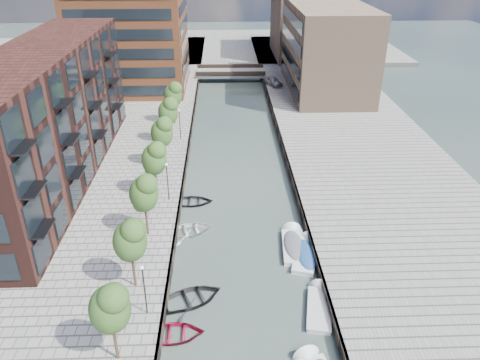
{
  "coord_description": "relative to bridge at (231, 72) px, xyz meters",
  "views": [
    {
      "loc": [
        -1.52,
        -17.37,
        24.88
      ],
      "look_at": [
        0.0,
        23.33,
        3.5
      ],
      "focal_mm": 35.0,
      "sensor_mm": 36.0,
      "label": 1
    }
  ],
  "objects": [
    {
      "name": "motorboat_4",
      "position": [
        4.56,
        -55.0,
        -1.17
      ],
      "size": [
        2.3,
        5.64,
        1.84
      ],
      "color": "white",
      "rests_on": "ground"
    },
    {
      "name": "motorboat_2",
      "position": [
        5.46,
        -62.7,
        -1.29
      ],
      "size": [
        2.63,
        5.23,
        1.66
      ],
      "color": "silver",
      "rests_on": "ground"
    },
    {
      "name": "tree_5",
      "position": [
        -8.5,
        -33.0,
        3.92
      ],
      "size": [
        2.5,
        2.5,
        5.95
      ],
      "color": "#382619",
      "rests_on": "quay_left"
    },
    {
      "name": "quay_wall_right",
      "position": [
        6.1,
        -32.0,
        -0.89
      ],
      "size": [
        0.25,
        140.0,
        1.0
      ],
      "primitive_type": "cube",
      "color": "#332823",
      "rests_on": "ground"
    },
    {
      "name": "sloop_1",
      "position": [
        -4.24,
        -61.88,
        -1.39
      ],
      "size": [
        6.08,
        5.33,
        1.05
      ],
      "primitive_type": "imported",
      "rotation": [
        0.0,
        0.0,
        1.98
      ],
      "color": "black",
      "rests_on": "ground"
    },
    {
      "name": "water",
      "position": [
        0.0,
        -32.0,
        -1.39
      ],
      "size": [
        300.0,
        300.0,
        0.0
      ],
      "primitive_type": "plane",
      "color": "#38473F",
      "rests_on": "ground"
    },
    {
      "name": "quay_right",
      "position": [
        16.0,
        -32.0,
        -0.89
      ],
      "size": [
        20.0,
        140.0,
        1.0
      ],
      "primitive_type": "cube",
      "color": "gray",
      "rests_on": "ground"
    },
    {
      "name": "quay_wall_left",
      "position": [
        -6.1,
        -32.0,
        -0.89
      ],
      "size": [
        0.25,
        140.0,
        1.0
      ],
      "primitive_type": "cube",
      "color": "#332823",
      "rests_on": "ground"
    },
    {
      "name": "lamp_1",
      "position": [
        -7.2,
        -48.0,
        2.12
      ],
      "size": [
        0.24,
        0.24,
        4.12
      ],
      "color": "black",
      "rests_on": "quay_left"
    },
    {
      "name": "tan_block_near",
      "position": [
        16.0,
        -10.0,
        6.61
      ],
      "size": [
        12.0,
        25.0,
        14.0
      ],
      "primitive_type": "cube",
      "color": "#8C6D56",
      "rests_on": "quay_right"
    },
    {
      "name": "bridge",
      "position": [
        0.0,
        0.0,
        0.0
      ],
      "size": [
        13.0,
        6.0,
        1.3
      ],
      "color": "gray",
      "rests_on": "ground"
    },
    {
      "name": "tan_block_far",
      "position": [
        16.0,
        16.0,
        7.61
      ],
      "size": [
        12.0,
        20.0,
        16.0
      ],
      "primitive_type": "cube",
      "color": "#8C6D56",
      "rests_on": "quay_right"
    },
    {
      "name": "tree_6",
      "position": [
        -8.5,
        -26.0,
        3.92
      ],
      "size": [
        2.5,
        2.5,
        5.95
      ],
      "color": "#382619",
      "rests_on": "quay_left"
    },
    {
      "name": "tree_4",
      "position": [
        -8.5,
        -40.0,
        3.92
      ],
      "size": [
        2.5,
        2.5,
        5.95
      ],
      "color": "#382619",
      "rests_on": "quay_left"
    },
    {
      "name": "tree_3",
      "position": [
        -8.5,
        -47.0,
        3.92
      ],
      "size": [
        2.5,
        2.5,
        5.95
      ],
      "color": "#382619",
      "rests_on": "quay_left"
    },
    {
      "name": "tree_2",
      "position": [
        -8.5,
        -54.0,
        3.92
      ],
      "size": [
        2.5,
        2.5,
        5.95
      ],
      "color": "#382619",
      "rests_on": "quay_left"
    },
    {
      "name": "sloop_4",
      "position": [
        -4.95,
        -47.1,
        -1.39
      ],
      "size": [
        4.43,
        3.2,
        0.91
      ],
      "primitive_type": "imported",
      "rotation": [
        0.0,
        0.0,
        1.59
      ],
      "color": "#232326",
      "rests_on": "ground"
    },
    {
      "name": "sloop_2",
      "position": [
        -5.31,
        -65.39,
        -1.39
      ],
      "size": [
        4.68,
        3.46,
        0.94
      ],
      "primitive_type": "imported",
      "rotation": [
        0.0,
        0.0,
        1.62
      ],
      "color": "maroon",
      "rests_on": "ground"
    },
    {
      "name": "tree_1",
      "position": [
        -8.5,
        -61.0,
        3.92
      ],
      "size": [
        2.5,
        2.5,
        5.95
      ],
      "color": "#382619",
      "rests_on": "quay_left"
    },
    {
      "name": "motorboat_3",
      "position": [
        5.54,
        -56.4,
        -1.17
      ],
      "size": [
        3.24,
        5.61,
        1.77
      ],
      "color": "white",
      "rests_on": "ground"
    },
    {
      "name": "car",
      "position": [
        7.5,
        -7.54,
        0.35
      ],
      "size": [
        3.41,
        4.71,
        1.49
      ],
      "primitive_type": "imported",
      "rotation": [
        0.0,
        0.0,
        0.43
      ],
      "color": "#ABAEB0",
      "rests_on": "quay_right"
    },
    {
      "name": "sloop_3",
      "position": [
        -4.99,
        -52.57,
        -1.39
      ],
      "size": [
        5.56,
        4.71,
        0.98
      ],
      "primitive_type": "imported",
      "rotation": [
        0.0,
        0.0,
        1.9
      ],
      "color": "white",
      "rests_on": "ground"
    },
    {
      "name": "lamp_2",
      "position": [
        -7.2,
        -32.0,
        2.12
      ],
      "size": [
        0.24,
        0.24,
        4.12
      ],
      "color": "black",
      "rests_on": "quay_left"
    },
    {
      "name": "lamp_0",
      "position": [
        -7.2,
        -64.0,
        2.12
      ],
      "size": [
        0.24,
        0.24,
        4.12
      ],
      "color": "black",
      "rests_on": "quay_left"
    },
    {
      "name": "tree_0",
      "position": [
        -8.5,
        -68.0,
        3.92
      ],
      "size": [
        2.5,
        2.5,
        5.95
      ],
      "color": "#382619",
      "rests_on": "quay_left"
    },
    {
      "name": "far_closure",
      "position": [
        0.0,
        28.0,
        -0.89
      ],
      "size": [
        80.0,
        40.0,
        1.0
      ],
      "primitive_type": "cube",
      "color": "gray",
      "rests_on": "ground"
    },
    {
      "name": "apartment_block",
      "position": [
        -20.0,
        -42.0,
        6.61
      ],
      "size": [
        8.0,
        38.0,
        14.0
      ],
      "primitive_type": "cube",
      "color": "#321713",
      "rests_on": "quay_left"
    }
  ]
}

